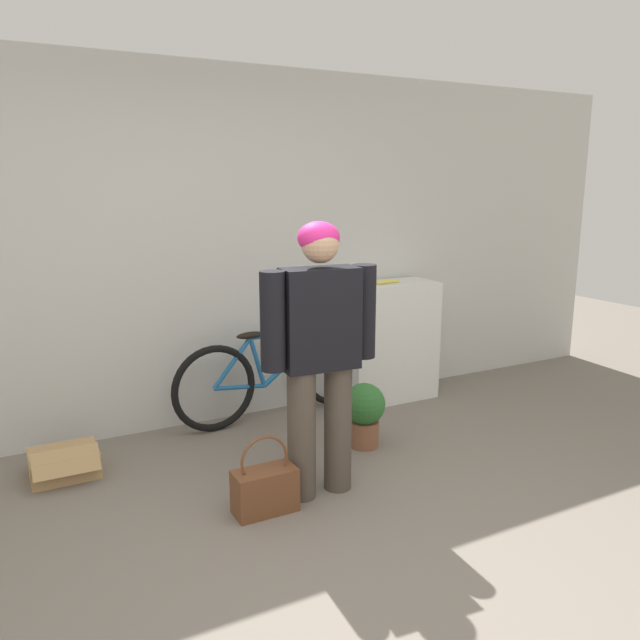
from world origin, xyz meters
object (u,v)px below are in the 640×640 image
bicycle (279,374)px  banana (383,282)px  person (320,345)px  potted_plant (364,411)px  cardboard_box (64,463)px  handbag (265,488)px

bicycle → banana: bearing=-8.0°
person → potted_plant: size_ratio=3.52×
person → cardboard_box: person is taller
bicycle → cardboard_box: (-1.58, -0.30, -0.26)m
banana → cardboard_box: size_ratio=0.77×
banana → potted_plant: banana is taller
banana → handbag: banana is taller
bicycle → banana: size_ratio=5.54×
handbag → bicycle: bearing=62.8°
person → bicycle: size_ratio=0.92×
handbag → cardboard_box: size_ratio=1.11×
handbag → potted_plant: bearing=27.8°
person → handbag: person is taller
potted_plant → banana: bearing=49.6°
handbag → cardboard_box: 1.35m
potted_plant → handbag: bearing=-152.2°
banana → potted_plant: bearing=-130.4°
person → potted_plant: (0.57, 0.44, -0.64)m
cardboard_box → potted_plant: (1.87, -0.48, 0.17)m
banana → handbag: bearing=-142.0°
person → potted_plant: bearing=42.1°
bicycle → banana: (0.90, -0.06, 0.66)m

